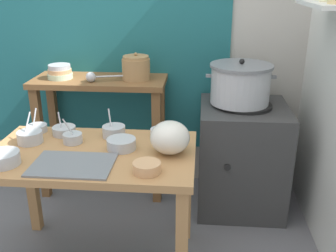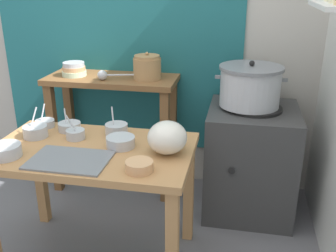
{
  "view_description": "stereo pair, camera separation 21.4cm",
  "coord_description": "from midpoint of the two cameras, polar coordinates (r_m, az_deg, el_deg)",
  "views": [
    {
      "loc": [
        0.59,
        -1.85,
        1.6
      ],
      "look_at": [
        0.42,
        0.14,
        0.82
      ],
      "focal_mm": 41.59,
      "sensor_mm": 36.0,
      "label": 1
    },
    {
      "loc": [
        0.8,
        -1.82,
        1.6
      ],
      "look_at": [
        0.42,
        0.14,
        0.82
      ],
      "focal_mm": 41.59,
      "sensor_mm": 36.0,
      "label": 2
    }
  ],
  "objects": [
    {
      "name": "stove_block",
      "position": [
        2.82,
        14.11,
        -4.93
      ],
      "size": [
        0.6,
        0.61,
        0.78
      ],
      "color": "#383838",
      "rests_on": "ground"
    },
    {
      "name": "prep_bowl_3",
      "position": [
        2.26,
        1.86,
        -0.92
      ],
      "size": [
        0.12,
        0.12,
        0.04
      ],
      "color": "#B7BABF",
      "rests_on": "prep_table"
    },
    {
      "name": "prep_bowl_5",
      "position": [
        2.26,
        -10.8,
        -1.18
      ],
      "size": [
        0.11,
        0.11,
        0.14
      ],
      "color": "#B7BABF",
      "rests_on": "prep_table"
    },
    {
      "name": "prep_bowl_4",
      "position": [
        2.13,
        -20.19,
        -3.44
      ],
      "size": [
        0.17,
        0.17,
        0.06
      ],
      "color": "#B7BABF",
      "rests_on": "prep_table"
    },
    {
      "name": "wall_back",
      "position": [
        3.01,
        -0.75,
        15.67
      ],
      "size": [
        4.4,
        0.12,
        2.6
      ],
      "color": "#B2ADA3",
      "rests_on": "ground"
    },
    {
      "name": "ladle",
      "position": [
        2.79,
        -7.17,
        7.38
      ],
      "size": [
        0.29,
        0.11,
        0.07
      ],
      "color": "#B7BABF",
      "rests_on": "back_shelf_table"
    },
    {
      "name": "prep_table",
      "position": [
        2.18,
        -8.2,
        -5.91
      ],
      "size": [
        1.1,
        0.66,
        0.72
      ],
      "color": "#B27F4C",
      "rests_on": "ground"
    },
    {
      "name": "plastic_bag",
      "position": [
        2.02,
        2.91,
        -1.75
      ],
      "size": [
        0.21,
        0.22,
        0.17
      ],
      "primitive_type": "ellipsoid",
      "color": "silver",
      "rests_on": "prep_table"
    },
    {
      "name": "steamer_pot",
      "position": [
        2.65,
        14.25,
        5.69
      ],
      "size": [
        0.47,
        0.42,
        0.3
      ],
      "color": "#B7BABF",
      "rests_on": "stove_block"
    },
    {
      "name": "back_shelf_table",
      "position": [
        2.94,
        -6.04,
        2.96
      ],
      "size": [
        0.96,
        0.4,
        0.9
      ],
      "color": "brown",
      "rests_on": "ground"
    },
    {
      "name": "prep_bowl_2",
      "position": [
        1.86,
        -0.95,
        -5.91
      ],
      "size": [
        0.14,
        0.14,
        0.05
      ],
      "color": "tan",
      "rests_on": "prep_table"
    },
    {
      "name": "prep_bowl_0",
      "position": [
        2.12,
        -4.12,
        -2.32
      ],
      "size": [
        0.16,
        0.16,
        0.06
      ],
      "color": "#B7BABF",
      "rests_on": "prep_table"
    },
    {
      "name": "prep_bowl_6",
      "position": [
        2.48,
        -15.28,
        0.4
      ],
      "size": [
        0.12,
        0.12,
        0.14
      ],
      "color": "#B7BABF",
      "rests_on": "prep_table"
    },
    {
      "name": "prep_bowl_8",
      "position": [
        2.39,
        -11.79,
        -0.07
      ],
      "size": [
        0.13,
        0.13,
        0.14
      ],
      "color": "#B7BABF",
      "rests_on": "prep_table"
    },
    {
      "name": "serving_tray",
      "position": [
        2.0,
        -11.27,
        -4.97
      ],
      "size": [
        0.4,
        0.28,
        0.01
      ],
      "primitive_type": "cube",
      "color": "slate",
      "rests_on": "prep_table"
    },
    {
      "name": "bowl_stack_enamel",
      "position": [
        2.95,
        -11.6,
        8.11
      ],
      "size": [
        0.18,
        0.18,
        0.1
      ],
      "color": "#B7D1AD",
      "rests_on": "back_shelf_table"
    },
    {
      "name": "prep_bowl_1",
      "position": [
        2.34,
        -16.43,
        -0.75
      ],
      "size": [
        0.14,
        0.14,
        0.17
      ],
      "color": "#B7BABF",
      "rests_on": "prep_table"
    },
    {
      "name": "prep_bowl_7",
      "position": [
        2.28,
        -4.92,
        -0.46
      ],
      "size": [
        0.13,
        0.13,
        0.17
      ],
      "color": "#B7BABF",
      "rests_on": "prep_table"
    },
    {
      "name": "clay_pot",
      "position": [
        2.79,
        -0.86,
        8.57
      ],
      "size": [
        0.2,
        0.2,
        0.19
      ],
      "color": "#A37A4C",
      "rests_on": "back_shelf_table"
    }
  ]
}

